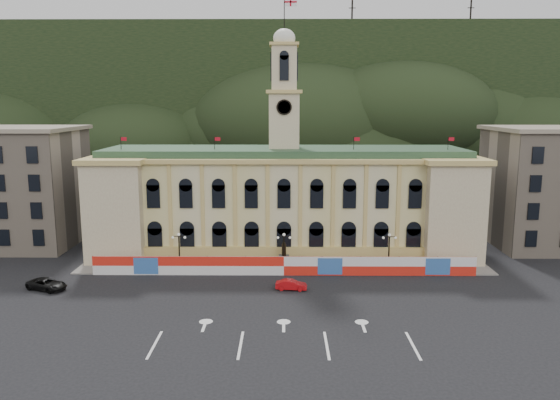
{
  "coord_description": "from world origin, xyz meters",
  "views": [
    {
      "loc": [
        0.05,
        -53.44,
        22.04
      ],
      "look_at": [
        -0.53,
        18.0,
        9.45
      ],
      "focal_mm": 35.0,
      "sensor_mm": 36.0,
      "label": 1
    }
  ],
  "objects_px": {
    "statue": "(284,260)",
    "lamp_center": "(284,248)",
    "black_suv": "(47,284)",
    "red_sedan": "(291,285)"
  },
  "relations": [
    {
      "from": "statue",
      "to": "lamp_center",
      "type": "relative_size",
      "value": 0.72
    },
    {
      "from": "statue",
      "to": "lamp_center",
      "type": "xyz_separation_m",
      "value": [
        0.0,
        -1.0,
        1.89
      ]
    },
    {
      "from": "statue",
      "to": "black_suv",
      "type": "distance_m",
      "value": 29.89
    },
    {
      "from": "red_sedan",
      "to": "black_suv",
      "type": "height_order",
      "value": "black_suv"
    },
    {
      "from": "lamp_center",
      "to": "black_suv",
      "type": "height_order",
      "value": "lamp_center"
    },
    {
      "from": "lamp_center",
      "to": "black_suv",
      "type": "xyz_separation_m",
      "value": [
        -28.53,
        -7.9,
        -2.38
      ]
    },
    {
      "from": "statue",
      "to": "lamp_center",
      "type": "distance_m",
      "value": 2.14
    },
    {
      "from": "statue",
      "to": "red_sedan",
      "type": "xyz_separation_m",
      "value": [
        0.89,
        -8.67,
        -0.57
      ]
    },
    {
      "from": "statue",
      "to": "red_sedan",
      "type": "relative_size",
      "value": 0.96
    },
    {
      "from": "lamp_center",
      "to": "black_suv",
      "type": "distance_m",
      "value": 29.7
    }
  ]
}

